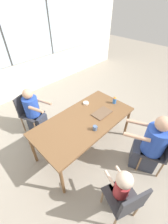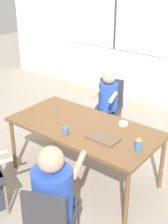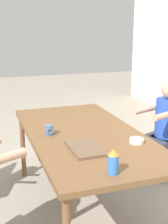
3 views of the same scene
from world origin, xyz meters
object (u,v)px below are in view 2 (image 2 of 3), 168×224
Objects in this scene: chair_for_man_blue_shirt at (110,101)px; bowl_white_shallow at (123,124)px; coffee_mug at (65,131)px; chair_for_woman_green_shirt at (49,220)px; person_woman_green_shirt at (55,206)px; sippy_cup at (138,143)px; person_man_blue_shirt at (107,108)px.

chair_for_man_blue_shirt reaches higher than bowl_white_shallow.
coffee_mug is at bearing -123.99° from bowl_white_shallow.
chair_for_man_blue_shirt is at bearing 87.50° from chair_for_woman_green_shirt.
sippy_cup is at bearing 48.34° from person_woman_green_shirt.
person_woman_green_shirt is at bearing -106.83° from sippy_cup.
sippy_cup is (1.17, -1.17, 0.35)m from person_man_blue_shirt.
chair_for_man_blue_shirt is 0.17m from person_man_blue_shirt.
coffee_mug is at bearing -165.76° from sippy_cup.
coffee_mug is at bearing 98.37° from chair_for_woman_green_shirt.
person_woman_green_shirt is at bearing 92.49° from person_man_blue_shirt.
chair_for_woman_green_shirt is 2.65m from chair_for_man_blue_shirt.
person_man_blue_shirt is 1.46m from coffee_mug.
sippy_cup is at bearing -43.03° from bowl_white_shallow.
bowl_white_shallow is (-0.19, 1.51, 0.25)m from chair_for_woman_green_shirt.
person_woman_green_shirt is 7.35× the size of sippy_cup.
person_woman_green_shirt is at bearing 90.00° from chair_for_woman_green_shirt.
sippy_cup is 0.57m from bowl_white_shallow.
sippy_cup reaches higher than chair_for_man_blue_shirt.
coffee_mug is 0.52× the size of sippy_cup.
sippy_cup is (0.82, 0.21, 0.04)m from coffee_mug.
coffee_mug is (-0.53, 0.76, 0.27)m from person_woman_green_shirt.
person_woman_green_shirt reaches higher than bowl_white_shallow.
bowl_white_shallow is (-0.12, 1.35, 0.25)m from person_woman_green_shirt.
person_woman_green_shirt is 1.38m from bowl_white_shallow.
coffee_mug is 0.84m from sippy_cup.
chair_for_man_blue_shirt is 5.47× the size of sippy_cup.
chair_for_man_blue_shirt is 0.74× the size of person_woman_green_shirt.
chair_for_man_blue_shirt is 7.76× the size of bowl_white_shallow.
chair_for_woman_green_shirt is 0.81× the size of person_man_blue_shirt.
person_man_blue_shirt is (0.06, -0.16, -0.04)m from chair_for_man_blue_shirt.
chair_for_woman_green_shirt and chair_for_man_blue_shirt have the same top height.
chair_for_man_blue_shirt is 10.47× the size of coffee_mug.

